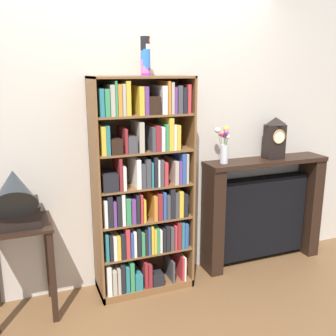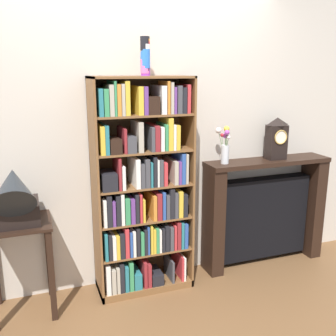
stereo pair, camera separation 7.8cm
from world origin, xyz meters
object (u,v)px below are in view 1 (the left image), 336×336
(side_table_left, at_px, (20,251))
(gramophone, at_px, (15,198))
(flower_vase, at_px, (224,145))
(fireplace_mantel, at_px, (262,211))
(cup_stack, at_px, (145,56))
(bookshelf, at_px, (142,193))
(mantel_clock, at_px, (275,138))

(side_table_left, relative_size, gramophone, 1.42)
(flower_vase, bearing_deg, side_table_left, -177.59)
(gramophone, relative_size, fireplace_mantel, 0.43)
(cup_stack, height_order, gramophone, cup_stack)
(bookshelf, distance_m, gramophone, 0.98)
(side_table_left, xyz_separation_m, flower_vase, (1.75, 0.07, 0.67))
(bookshelf, bearing_deg, flower_vase, 3.00)
(fireplace_mantel, relative_size, flower_vase, 3.58)
(cup_stack, height_order, side_table_left, cup_stack)
(side_table_left, relative_size, fireplace_mantel, 0.61)
(mantel_clock, bearing_deg, gramophone, -176.25)
(side_table_left, relative_size, mantel_clock, 1.92)
(side_table_left, relative_size, flower_vase, 2.18)
(side_table_left, distance_m, fireplace_mantel, 2.21)
(bookshelf, relative_size, mantel_clock, 4.63)
(side_table_left, bearing_deg, gramophone, -90.00)
(bookshelf, xyz_separation_m, fireplace_mantel, (1.24, 0.07, -0.35))
(cup_stack, bearing_deg, gramophone, -173.30)
(bookshelf, xyz_separation_m, gramophone, (-0.97, -0.11, 0.11))
(cup_stack, distance_m, flower_vase, 1.04)
(gramophone, xyz_separation_m, fireplace_mantel, (2.21, 0.18, -0.46))
(gramophone, relative_size, flower_vase, 1.54)
(cup_stack, xyz_separation_m, fireplace_mantel, (1.19, 0.06, -1.43))
(cup_stack, relative_size, gramophone, 0.55)
(bookshelf, distance_m, cup_stack, 1.09)
(bookshelf, xyz_separation_m, cup_stack, (0.05, 0.01, 1.08))
(cup_stack, bearing_deg, mantel_clock, 1.35)
(bookshelf, distance_m, fireplace_mantel, 1.29)
(bookshelf, distance_m, flower_vase, 0.85)
(mantel_clock, bearing_deg, fireplace_mantel, 160.09)
(cup_stack, distance_m, mantel_clock, 1.45)
(bookshelf, height_order, side_table_left, bookshelf)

